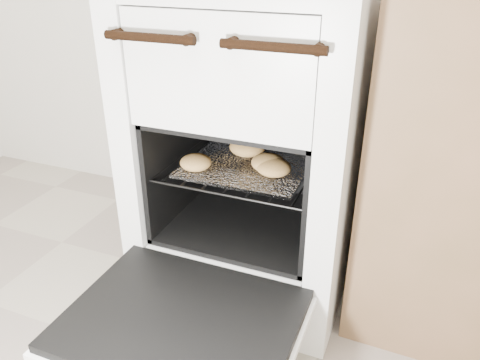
% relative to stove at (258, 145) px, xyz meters
% --- Properties ---
extents(stove, '(0.60, 0.67, 0.92)m').
position_rel_stove_xyz_m(stove, '(0.00, 0.00, 0.00)').
color(stove, silver).
rests_on(stove, ground).
extents(oven_door, '(0.54, 0.42, 0.04)m').
position_rel_stove_xyz_m(oven_door, '(0.00, -0.51, -0.25)').
color(oven_door, black).
rests_on(oven_door, stove).
extents(oven_rack, '(0.44, 0.42, 0.01)m').
position_rel_stove_xyz_m(oven_rack, '(0.00, -0.07, -0.04)').
color(oven_rack, black).
rests_on(oven_rack, stove).
extents(foil_sheet, '(0.34, 0.30, 0.01)m').
position_rel_stove_xyz_m(foil_sheet, '(0.00, -0.09, -0.03)').
color(foil_sheet, white).
rests_on(foil_sheet, oven_rack).
extents(baked_rolls, '(0.31, 0.27, 0.05)m').
position_rel_stove_xyz_m(baked_rolls, '(0.01, -0.10, -0.00)').
color(baked_rolls, tan).
rests_on(baked_rolls, foil_sheet).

